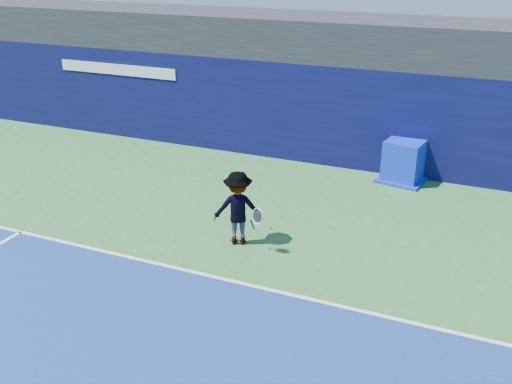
% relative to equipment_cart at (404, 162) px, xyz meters
% --- Properties ---
extents(ground, '(80.00, 80.00, 0.00)m').
position_rel_equipment_cart_xyz_m(ground, '(-2.69, -9.72, -0.54)').
color(ground, '#316D32').
rests_on(ground, ground).
extents(baseline, '(24.00, 0.10, 0.01)m').
position_rel_equipment_cart_xyz_m(baseline, '(-2.69, -6.72, -0.53)').
color(baseline, white).
rests_on(baseline, ground).
extents(stadium_band, '(36.00, 3.00, 1.20)m').
position_rel_equipment_cart_xyz_m(stadium_band, '(-2.69, 1.78, 3.06)').
color(stadium_band, '#222227').
rests_on(stadium_band, back_wall_assembly).
extents(back_wall_assembly, '(36.00, 1.03, 3.00)m').
position_rel_equipment_cart_xyz_m(back_wall_assembly, '(-2.70, 0.78, 0.96)').
color(back_wall_assembly, '#0A0B3B').
rests_on(back_wall_assembly, ground).
extents(equipment_cart, '(1.43, 1.43, 1.19)m').
position_rel_equipment_cart_xyz_m(equipment_cart, '(0.00, 0.00, 0.00)').
color(equipment_cart, '#0D25B9').
rests_on(equipment_cart, ground).
extents(tennis_player, '(1.38, 1.02, 1.71)m').
position_rel_equipment_cart_xyz_m(tennis_player, '(-2.78, -5.18, 0.31)').
color(tennis_player, white).
rests_on(tennis_player, ground).
extents(tennis_ball, '(0.07, 0.07, 0.07)m').
position_rel_equipment_cart_xyz_m(tennis_ball, '(-2.72, -4.51, 0.17)').
color(tennis_ball, '#C2EB1A').
rests_on(tennis_ball, ground).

